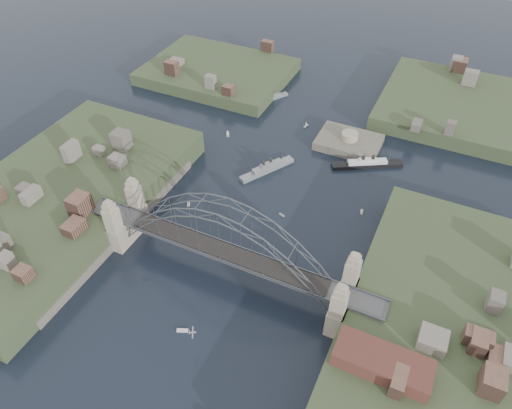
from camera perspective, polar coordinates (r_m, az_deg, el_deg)
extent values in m
plane|color=black|center=(128.28, -3.49, -8.25)|extent=(500.00, 500.00, 0.00)
cube|color=#47484A|center=(122.16, -3.64, -5.89)|extent=(84.00, 6.00, 0.70)
cube|color=#4E525A|center=(120.07, -4.33, -6.69)|extent=(84.00, 0.25, 0.50)
cube|color=#4E525A|center=(123.48, -3.00, -4.78)|extent=(84.00, 0.25, 0.50)
cube|color=black|center=(121.75, -3.65, -5.72)|extent=(55.20, 5.20, 0.35)
cube|color=#9F937C|center=(133.05, -16.76, -2.50)|extent=(3.40, 3.40, 17.70)
cube|color=#9F937C|center=(138.15, -14.26, 0.15)|extent=(3.40, 3.40, 17.70)
cube|color=#9F937C|center=(111.74, 9.81, -12.50)|extent=(3.40, 3.40, 17.70)
cube|color=#9F937C|center=(117.77, 11.34, -8.81)|extent=(3.40, 3.40, 17.70)
cube|color=#9F937C|center=(138.83, -15.12, -2.59)|extent=(4.08, 13.80, 8.00)
cube|color=#9F937C|center=(118.57, 10.30, -12.01)|extent=(4.08, 13.80, 8.00)
cube|color=#344226|center=(155.65, -22.72, 0.00)|extent=(50.00, 90.00, 12.00)
cube|color=#5D574A|center=(143.03, -16.17, -2.93)|extent=(6.00, 70.00, 4.00)
cube|color=#344226|center=(120.93, 22.64, -16.26)|extent=(50.00, 90.00, 12.00)
cube|color=#5D574A|center=(120.74, 11.97, -13.42)|extent=(6.00, 70.00, 4.00)
cube|color=#344226|center=(214.73, -4.62, 15.25)|extent=(60.00, 45.00, 9.00)
cube|color=#344226|center=(204.92, 24.78, 9.90)|extent=(70.00, 55.00, 9.50)
cube|color=#5D574A|center=(174.06, 11.05, 6.86)|extent=(22.00, 16.00, 7.00)
cylinder|color=#9F937C|center=(171.39, 11.26, 8.13)|extent=(6.00, 6.00, 2.40)
cube|color=#592D26|center=(105.42, 15.05, -17.98)|extent=(20.00, 8.00, 4.00)
cube|color=gray|center=(158.85, 1.34, 4.21)|extent=(12.80, 19.24, 1.84)
cube|color=gray|center=(157.99, 1.35, 4.60)|extent=(7.52, 10.86, 1.38)
cube|color=gray|center=(157.35, 1.36, 4.90)|extent=(3.91, 5.23, 0.92)
cylinder|color=black|center=(156.19, 0.93, 4.95)|extent=(0.99, 0.99, 1.84)
cylinder|color=black|center=(157.54, 1.79, 5.31)|extent=(0.99, 0.99, 1.84)
cylinder|color=#4E525A|center=(154.22, -0.53, 4.27)|extent=(0.18, 0.18, 4.59)
cylinder|color=#4E525A|center=(159.98, 3.18, 5.83)|extent=(0.18, 0.18, 4.59)
cube|color=gray|center=(197.60, 1.99, 12.69)|extent=(9.38, 13.13, 1.43)
cube|color=gray|center=(197.06, 2.00, 12.96)|extent=(5.49, 7.43, 1.07)
cube|color=gray|center=(196.66, 2.01, 13.16)|extent=(2.84, 3.60, 0.72)
cylinder|color=black|center=(195.86, 1.76, 13.25)|extent=(0.71, 0.71, 1.43)
cylinder|color=black|center=(196.84, 2.26, 13.40)|extent=(0.71, 0.71, 1.43)
cylinder|color=#4E525A|center=(194.37, 0.93, 12.95)|extent=(0.14, 0.14, 3.58)
cylinder|color=#4E525A|center=(198.58, 3.07, 13.59)|extent=(0.14, 0.14, 3.58)
cube|color=black|center=(165.22, 13.26, 4.66)|extent=(22.61, 14.78, 1.76)
cube|color=white|center=(164.43, 13.33, 5.02)|extent=(12.76, 8.70, 1.32)
cube|color=white|center=(163.84, 13.39, 5.29)|extent=(6.14, 4.55, 0.88)
cylinder|color=black|center=(162.91, 12.86, 5.49)|extent=(1.18, 1.18, 1.76)
cylinder|color=black|center=(163.88, 14.00, 5.51)|extent=(1.18, 1.18, 1.76)
cylinder|color=#4E525A|center=(161.59, 10.95, 5.38)|extent=(0.18, 0.18, 4.39)
cylinder|color=#4E525A|center=(165.74, 15.83, 5.49)|extent=(0.18, 0.18, 4.39)
cube|color=#A6A7AC|center=(110.31, -7.67, -15.09)|extent=(1.47, 0.99, 0.27)
cube|color=#A6A7AC|center=(110.27, -7.67, -15.08)|extent=(1.71, 2.80, 0.06)
cube|color=#A6A7AC|center=(110.26, -8.08, -15.06)|extent=(0.60, 0.91, 0.34)
cube|color=white|center=(147.99, -8.16, 0.08)|extent=(1.81, 2.45, 0.45)
cube|color=white|center=(147.72, -8.17, 0.19)|extent=(1.26, 1.56, 0.40)
cylinder|color=black|center=(147.42, -8.19, 0.32)|extent=(0.16, 0.16, 0.70)
cube|color=white|center=(143.07, 3.12, -1.29)|extent=(2.06, 1.23, 0.45)
cube|color=white|center=(118.90, -8.89, -14.83)|extent=(2.90, 1.91, 0.45)
cube|color=white|center=(147.35, 12.65, -0.91)|extent=(1.14, 2.46, 0.45)
cube|color=white|center=(147.08, 12.67, -0.80)|extent=(0.87, 1.51, 0.40)
cylinder|color=black|center=(146.78, 12.70, -0.67)|extent=(0.16, 0.16, 0.70)
cube|color=white|center=(176.40, -3.44, 8.45)|extent=(2.65, 3.40, 0.45)
cylinder|color=#4E525A|center=(175.81, -3.45, 8.74)|extent=(0.08, 0.08, 2.20)
cone|color=silver|center=(175.81, -3.45, 8.74)|extent=(1.50, 1.58, 1.92)
cube|color=white|center=(164.30, 3.39, 5.51)|extent=(1.01, 1.78, 0.45)
cube|color=white|center=(164.06, 3.39, 5.62)|extent=(0.74, 1.11, 0.40)
cylinder|color=black|center=(163.79, 3.40, 5.75)|extent=(0.16, 0.16, 0.70)
cube|color=white|center=(181.64, 6.06, 9.40)|extent=(1.27, 2.25, 0.45)
cylinder|color=#4E525A|center=(181.06, 6.09, 9.68)|extent=(0.08, 0.08, 2.20)
cone|color=silver|center=(181.06, 6.09, 9.68)|extent=(1.30, 1.47, 1.92)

